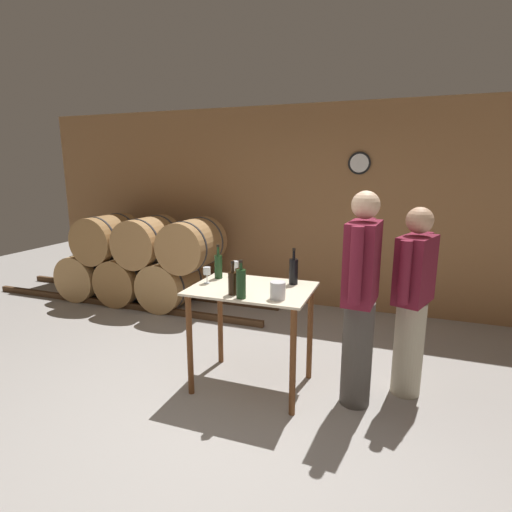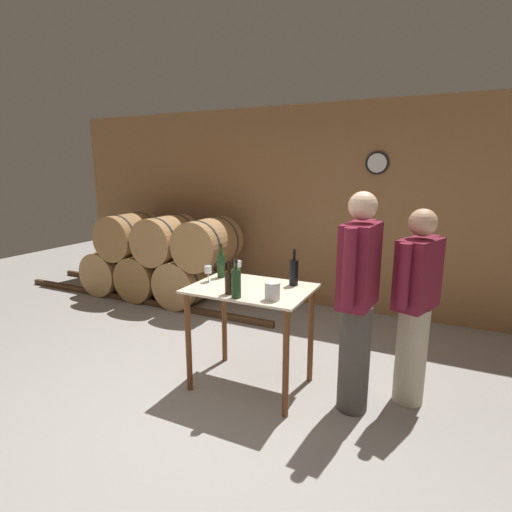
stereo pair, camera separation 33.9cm
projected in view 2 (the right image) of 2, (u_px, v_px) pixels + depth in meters
The scene contains 13 objects.
ground_plane at pixel (216, 419), 3.06m from camera, with size 14.00×14.00×0.00m, color #9E9993.
back_wall at pixel (328, 209), 5.31m from camera, with size 8.40×0.08×2.70m.
barrel_rack at pixel (158, 258), 5.79m from camera, with size 4.30×0.79×1.24m.
tasting_table at pixel (251, 308), 3.39m from camera, with size 1.01×0.72×0.90m.
wine_bottle_far_left at pixel (221, 265), 3.64m from camera, with size 0.07×0.07×0.31m.
wine_bottle_left at pixel (230, 282), 3.16m from camera, with size 0.08×0.08×0.27m.
wine_bottle_center at pixel (236, 283), 3.06m from camera, with size 0.08×0.08×0.30m.
wine_bottle_right at pixel (294, 272), 3.39m from camera, with size 0.08×0.08×0.32m.
wine_glass_near_left at pixel (208, 270), 3.50m from camera, with size 0.06×0.06×0.14m.
wine_glass_near_center at pixel (238, 264), 3.69m from camera, with size 0.07×0.07×0.14m.
ice_bucket at pixel (272, 291), 3.03m from camera, with size 0.12×0.12×0.14m.
person_host at pixel (415, 305), 3.12m from camera, with size 0.34×0.56×1.59m.
person_visitor_with_scarf at pixel (357, 300), 3.01m from camera, with size 0.25×0.59×1.72m.
Camera 2 is at (1.46, -2.31, 1.88)m, focal length 28.00 mm.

